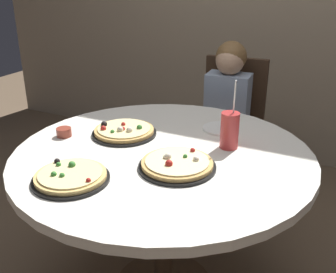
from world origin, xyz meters
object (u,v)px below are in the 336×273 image
(diner_child, at_px, (222,141))
(sauce_bowl, at_px, (64,132))
(soda_cup, at_px, (230,130))
(pizza_pepperoni, at_px, (71,177))
(dining_table, at_px, (163,170))
(plate_small, at_px, (221,129))
(pizza_veggie, at_px, (177,164))
(pizza_cheese, at_px, (124,131))
(chair_wooden, at_px, (230,124))

(diner_child, bearing_deg, sauce_bowl, -119.90)
(soda_cup, relative_size, sauce_bowl, 4.39)
(pizza_pepperoni, height_order, sauce_bowl, pizza_pepperoni)
(dining_table, distance_m, plate_small, 0.39)
(pizza_veggie, distance_m, pizza_cheese, 0.42)
(pizza_cheese, bearing_deg, plate_small, 33.72)
(dining_table, bearing_deg, pizza_cheese, 160.88)
(chair_wooden, distance_m, diner_child, 0.19)
(pizza_pepperoni, xyz_separation_m, sauce_bowl, (-0.30, 0.32, 0.00))
(pizza_veggie, bearing_deg, sauce_bowl, 174.37)
(pizza_pepperoni, xyz_separation_m, soda_cup, (0.43, 0.54, 0.06))
(pizza_pepperoni, relative_size, plate_small, 1.59)
(plate_small, bearing_deg, dining_table, -112.25)
(pizza_veggie, xyz_separation_m, soda_cup, (0.12, 0.28, 0.06))
(pizza_veggie, bearing_deg, diner_child, 97.10)
(diner_child, bearing_deg, pizza_cheese, -109.43)
(pizza_cheese, height_order, plate_small, pizza_cheese)
(pizza_veggie, xyz_separation_m, plate_small, (0.02, 0.46, -0.01))
(chair_wooden, bearing_deg, soda_cup, -73.35)
(soda_cup, xyz_separation_m, sauce_bowl, (-0.73, -0.22, -0.06))
(dining_table, bearing_deg, plate_small, 67.75)
(soda_cup, distance_m, sauce_bowl, 0.76)
(dining_table, height_order, diner_child, diner_child)
(pizza_pepperoni, bearing_deg, plate_small, 65.41)
(chair_wooden, bearing_deg, pizza_veggie, -83.44)
(dining_table, distance_m, diner_child, 0.83)
(chair_wooden, height_order, pizza_pepperoni, chair_wooden)
(diner_child, xyz_separation_m, plate_small, (0.14, -0.46, 0.27))
(pizza_pepperoni, bearing_deg, soda_cup, 51.54)
(dining_table, height_order, pizza_cheese, pizza_cheese)
(pizza_veggie, bearing_deg, chair_wooden, 96.56)
(dining_table, relative_size, sauce_bowl, 18.34)
(dining_table, height_order, sauce_bowl, sauce_bowl)
(pizza_cheese, distance_m, sauce_bowl, 0.28)
(pizza_cheese, distance_m, plate_small, 0.47)
(sauce_bowl, height_order, plate_small, sauce_bowl)
(plate_small, bearing_deg, pizza_cheese, -146.28)
(diner_child, height_order, pizza_cheese, diner_child)
(soda_cup, bearing_deg, diner_child, 110.04)
(pizza_veggie, height_order, sauce_bowl, pizza_veggie)
(soda_cup, bearing_deg, plate_small, 118.19)
(diner_child, height_order, pizza_veggie, diner_child)
(chair_wooden, bearing_deg, pizza_cheese, -105.00)
(pizza_veggie, relative_size, pizza_cheese, 1.01)
(sauce_bowl, bearing_deg, dining_table, 6.26)
(chair_wooden, xyz_separation_m, pizza_cheese, (-0.24, -0.90, 0.24))
(dining_table, xyz_separation_m, diner_child, (0.01, 0.81, -0.18))
(pizza_pepperoni, bearing_deg, diner_child, 80.64)
(dining_table, bearing_deg, soda_cup, 34.22)
(chair_wooden, bearing_deg, dining_table, -89.61)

